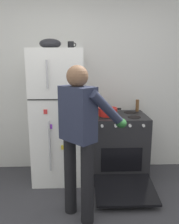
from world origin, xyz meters
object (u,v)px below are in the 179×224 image
(stove_range, at_px, (118,147))
(mixing_bowl, at_px, (50,44))
(refrigerator, at_px, (59,116))
(coffee_mug, at_px, (71,45))
(person_cook, at_px, (81,130))
(red_pot, at_px, (108,112))
(pepper_mill, at_px, (137,106))

(stove_range, distance_m, mixing_bowl, 1.67)
(refrigerator, relative_size, stove_range, 1.47)
(coffee_mug, height_order, mixing_bowl, mixing_bowl)
(person_cook, xyz_separation_m, red_pot, (0.36, 0.84, -0.00))
(person_cook, relative_size, mixing_bowl, 5.73)
(refrigerator, bearing_deg, red_pot, -4.25)
(refrigerator, bearing_deg, pepper_mill, 10.07)
(coffee_mug, bearing_deg, person_cook, -82.64)
(red_pot, relative_size, coffee_mug, 3.20)
(person_cook, height_order, coffee_mug, coffee_mug)
(refrigerator, relative_size, coffee_mug, 15.91)
(pepper_mill, bearing_deg, coffee_mug, -170.98)
(red_pot, xyz_separation_m, coffee_mug, (-0.49, 0.10, 0.87))
(stove_range, bearing_deg, pepper_mill, 35.98)
(coffee_mug, bearing_deg, refrigerator, -164.60)
(refrigerator, height_order, red_pot, refrigerator)
(refrigerator, distance_m, pepper_mill, 1.15)
(coffee_mug, bearing_deg, pepper_mill, 9.02)
(coffee_mug, xyz_separation_m, pepper_mill, (0.95, 0.15, -0.84))
(red_pot, bearing_deg, pepper_mill, 28.52)
(stove_range, distance_m, pepper_mill, 0.66)
(pepper_mill, bearing_deg, refrigerator, -169.93)
(pepper_mill, bearing_deg, red_pot, -151.48)
(refrigerator, xyz_separation_m, pepper_mill, (1.13, 0.20, 0.10))
(stove_range, height_order, coffee_mug, coffee_mug)
(stove_range, height_order, red_pot, red_pot)
(stove_range, height_order, person_cook, person_cook)
(stove_range, relative_size, mixing_bowl, 4.34)
(pepper_mill, bearing_deg, stove_range, -144.02)
(person_cook, distance_m, red_pot, 0.92)
(red_pot, xyz_separation_m, pepper_mill, (0.46, 0.25, 0.03))
(red_pot, xyz_separation_m, mixing_bowl, (-0.75, 0.05, 0.89))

